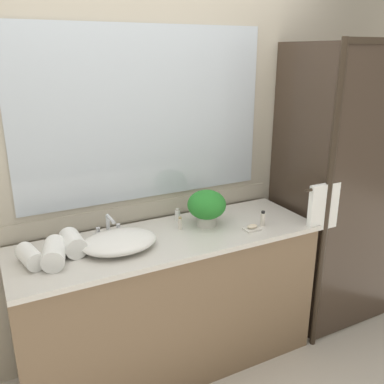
{
  "coord_description": "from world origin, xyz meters",
  "views": [
    {
      "loc": [
        -0.91,
        -2.04,
        1.92
      ],
      "look_at": [
        0.15,
        0.0,
        1.15
      ],
      "focal_mm": 39.3,
      "sensor_mm": 36.0,
      "label": 1
    }
  ],
  "objects_px": {
    "amenity_bottle_shampoo": "(263,219)",
    "rolled_towel_near_edge": "(30,257)",
    "faucet": "(109,228)",
    "rolled_towel_middle": "(54,253)",
    "potted_plant": "(207,206)",
    "sink_basin": "(119,242)",
    "soap_dish": "(252,228)",
    "rolled_towel_far_edge": "(73,243)",
    "amenity_bottle_body_wash": "(178,215)",
    "amenity_bottle_conditioner": "(180,223)"
  },
  "relations": [
    {
      "from": "potted_plant",
      "to": "soap_dish",
      "type": "height_order",
      "value": "potted_plant"
    },
    {
      "from": "potted_plant",
      "to": "soap_dish",
      "type": "distance_m",
      "value": 0.3
    },
    {
      "from": "soap_dish",
      "to": "rolled_towel_middle",
      "type": "xyz_separation_m",
      "value": [
        -1.13,
        0.11,
        0.04
      ]
    },
    {
      "from": "amenity_bottle_shampoo",
      "to": "potted_plant",
      "type": "bearing_deg",
      "value": 151.43
    },
    {
      "from": "soap_dish",
      "to": "rolled_towel_middle",
      "type": "distance_m",
      "value": 1.14
    },
    {
      "from": "faucet",
      "to": "soap_dish",
      "type": "height_order",
      "value": "faucet"
    },
    {
      "from": "potted_plant",
      "to": "amenity_bottle_body_wash",
      "type": "xyz_separation_m",
      "value": [
        -0.12,
        0.16,
        -0.09
      ]
    },
    {
      "from": "potted_plant",
      "to": "rolled_towel_near_edge",
      "type": "height_order",
      "value": "potted_plant"
    },
    {
      "from": "amenity_bottle_shampoo",
      "to": "rolled_towel_middle",
      "type": "distance_m",
      "value": 1.23
    },
    {
      "from": "sink_basin",
      "to": "amenity_bottle_body_wash",
      "type": "bearing_deg",
      "value": 26.06
    },
    {
      "from": "potted_plant",
      "to": "amenity_bottle_shampoo",
      "type": "height_order",
      "value": "potted_plant"
    },
    {
      "from": "faucet",
      "to": "rolled_towel_far_edge",
      "type": "xyz_separation_m",
      "value": [
        -0.23,
        -0.12,
        0.01
      ]
    },
    {
      "from": "potted_plant",
      "to": "rolled_towel_far_edge",
      "type": "height_order",
      "value": "potted_plant"
    },
    {
      "from": "rolled_towel_middle",
      "to": "rolled_towel_far_edge",
      "type": "xyz_separation_m",
      "value": [
        0.11,
        0.08,
        0.0
      ]
    },
    {
      "from": "soap_dish",
      "to": "rolled_towel_near_edge",
      "type": "distance_m",
      "value": 1.25
    },
    {
      "from": "rolled_towel_far_edge",
      "to": "amenity_bottle_body_wash",
      "type": "bearing_deg",
      "value": 12.58
    },
    {
      "from": "sink_basin",
      "to": "rolled_towel_far_edge",
      "type": "height_order",
      "value": "rolled_towel_far_edge"
    },
    {
      "from": "faucet",
      "to": "rolled_towel_near_edge",
      "type": "xyz_separation_m",
      "value": [
        -0.45,
        -0.17,
        0.0
      ]
    },
    {
      "from": "rolled_towel_near_edge",
      "to": "sink_basin",
      "type": "bearing_deg",
      "value": -3.6
    },
    {
      "from": "faucet",
      "to": "rolled_towel_near_edge",
      "type": "bearing_deg",
      "value": -159.95
    },
    {
      "from": "soap_dish",
      "to": "amenity_bottle_body_wash",
      "type": "xyz_separation_m",
      "value": [
        -0.33,
        0.35,
        0.02
      ]
    },
    {
      "from": "amenity_bottle_shampoo",
      "to": "rolled_towel_middle",
      "type": "bearing_deg",
      "value": 175.85
    },
    {
      "from": "faucet",
      "to": "rolled_towel_middle",
      "type": "distance_m",
      "value": 0.4
    },
    {
      "from": "amenity_bottle_conditioner",
      "to": "potted_plant",
      "type": "bearing_deg",
      "value": -6.99
    },
    {
      "from": "rolled_towel_far_edge",
      "to": "potted_plant",
      "type": "bearing_deg",
      "value": -0.15
    },
    {
      "from": "amenity_bottle_shampoo",
      "to": "rolled_towel_near_edge",
      "type": "xyz_separation_m",
      "value": [
        -1.34,
        0.13,
        0.0
      ]
    },
    {
      "from": "potted_plant",
      "to": "amenity_bottle_shampoo",
      "type": "xyz_separation_m",
      "value": [
        0.3,
        -0.17,
        -0.08
      ]
    },
    {
      "from": "amenity_bottle_body_wash",
      "to": "amenity_bottle_shampoo",
      "type": "xyz_separation_m",
      "value": [
        0.43,
        -0.32,
        0.01
      ]
    },
    {
      "from": "faucet",
      "to": "amenity_bottle_shampoo",
      "type": "height_order",
      "value": "faucet"
    },
    {
      "from": "soap_dish",
      "to": "rolled_towel_near_edge",
      "type": "xyz_separation_m",
      "value": [
        -1.24,
        0.15,
        0.03
      ]
    },
    {
      "from": "amenity_bottle_conditioner",
      "to": "faucet",
      "type": "bearing_deg",
      "value": 165.49
    },
    {
      "from": "faucet",
      "to": "potted_plant",
      "type": "xyz_separation_m",
      "value": [
        0.58,
        -0.13,
        0.08
      ]
    },
    {
      "from": "soap_dish",
      "to": "rolled_towel_far_edge",
      "type": "bearing_deg",
      "value": 169.33
    },
    {
      "from": "faucet",
      "to": "rolled_towel_near_edge",
      "type": "distance_m",
      "value": 0.48
    },
    {
      "from": "sink_basin",
      "to": "amenity_bottle_conditioner",
      "type": "distance_m",
      "value": 0.42
    },
    {
      "from": "potted_plant",
      "to": "amenity_bottle_conditioner",
      "type": "bearing_deg",
      "value": 173.01
    },
    {
      "from": "amenity_bottle_conditioner",
      "to": "amenity_bottle_shampoo",
      "type": "xyz_separation_m",
      "value": [
        0.47,
        -0.19,
        0.01
      ]
    },
    {
      "from": "amenity_bottle_body_wash",
      "to": "rolled_towel_far_edge",
      "type": "bearing_deg",
      "value": -167.42
    },
    {
      "from": "rolled_towel_near_edge",
      "to": "rolled_towel_far_edge",
      "type": "relative_size",
      "value": 0.99
    },
    {
      "from": "faucet",
      "to": "rolled_towel_far_edge",
      "type": "relative_size",
      "value": 0.92
    },
    {
      "from": "potted_plant",
      "to": "amenity_bottle_body_wash",
      "type": "bearing_deg",
      "value": 128.27
    },
    {
      "from": "faucet",
      "to": "soap_dish",
      "type": "relative_size",
      "value": 1.7
    },
    {
      "from": "potted_plant",
      "to": "amenity_bottle_shampoo",
      "type": "distance_m",
      "value": 0.36
    },
    {
      "from": "faucet",
      "to": "amenity_bottle_shampoo",
      "type": "relative_size",
      "value": 1.75
    },
    {
      "from": "sink_basin",
      "to": "faucet",
      "type": "relative_size",
      "value": 2.45
    },
    {
      "from": "sink_basin",
      "to": "amenity_bottle_shampoo",
      "type": "height_order",
      "value": "amenity_bottle_shampoo"
    },
    {
      "from": "amenity_bottle_shampoo",
      "to": "rolled_towel_far_edge",
      "type": "xyz_separation_m",
      "value": [
        -1.12,
        0.17,
        0.01
      ]
    },
    {
      "from": "faucet",
      "to": "amenity_bottle_body_wash",
      "type": "distance_m",
      "value": 0.46
    },
    {
      "from": "soap_dish",
      "to": "rolled_towel_far_edge",
      "type": "height_order",
      "value": "rolled_towel_far_edge"
    },
    {
      "from": "amenity_bottle_body_wash",
      "to": "rolled_towel_far_edge",
      "type": "relative_size",
      "value": 0.42
    }
  ]
}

